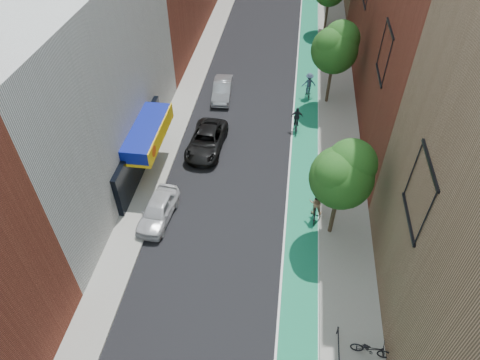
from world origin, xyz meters
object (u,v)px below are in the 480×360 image
at_px(cyclist_lane_mid, 296,122).
at_px(parked_car_white, 158,210).
at_px(cyclist_lane_far, 309,86).
at_px(parked_car_silver, 222,90).
at_px(cyclist_lane_near, 316,207).
at_px(parked_car_black, 206,141).

bearing_deg(cyclist_lane_mid, parked_car_white, 49.31).
relative_size(parked_car_white, cyclist_lane_far, 1.93).
height_order(parked_car_silver, cyclist_lane_far, cyclist_lane_far).
relative_size(parked_car_white, cyclist_lane_near, 1.94).
distance_m(parked_car_black, cyclist_lane_near, 9.56).
xyz_separation_m(cyclist_lane_near, cyclist_lane_far, (-0.64, 13.64, 0.09)).
xyz_separation_m(parked_car_silver, cyclist_lane_far, (7.06, 1.00, 0.30)).
bearing_deg(parked_car_white, cyclist_lane_mid, 57.39).
bearing_deg(cyclist_lane_far, cyclist_lane_mid, 69.01).
relative_size(parked_car_black, parked_car_silver, 1.22).
distance_m(parked_car_white, parked_car_black, 7.17).
relative_size(cyclist_lane_near, cyclist_lane_mid, 1.10).
xyz_separation_m(parked_car_black, parked_car_silver, (0.00, 6.99, -0.02)).
height_order(parked_car_black, cyclist_lane_near, cyclist_lane_near).
height_order(parked_car_black, cyclist_lane_far, cyclist_lane_far).
xyz_separation_m(parked_car_silver, cyclist_lane_mid, (6.26, -3.84, 0.02)).
xyz_separation_m(parked_car_black, cyclist_lane_far, (7.06, 7.99, 0.28)).
bearing_deg(parked_car_silver, parked_car_black, -93.59).
relative_size(parked_car_white, parked_car_silver, 0.99).
height_order(parked_car_black, cyclist_lane_mid, cyclist_lane_mid).
bearing_deg(cyclist_lane_near, parked_car_silver, -54.41).
bearing_deg(cyclist_lane_far, parked_car_black, 36.99).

